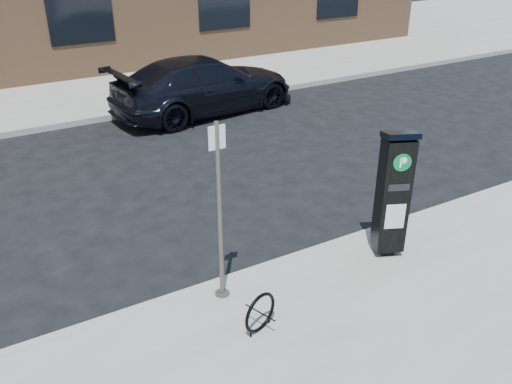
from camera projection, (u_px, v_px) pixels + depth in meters
ground at (291, 264)px, 8.40m from camera, size 120.00×120.00×0.00m
sidewalk_far at (75, 67)px, 19.19m from camera, size 60.00×12.00×0.15m
curb_near at (292, 260)px, 8.35m from camera, size 60.00×0.12×0.16m
curb_far at (128, 114)px, 14.57m from camera, size 60.00×0.12×0.16m
parking_kiosk at (393, 193)px, 7.95m from camera, size 0.59×0.56×2.02m
sign_pole at (220, 215)px, 6.91m from camera, size 0.22×0.20×2.51m
bike_rack at (260, 313)px, 6.71m from camera, size 0.53×0.22×0.54m
car_dark at (204, 85)px, 14.68m from camera, size 5.41×2.75×1.51m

